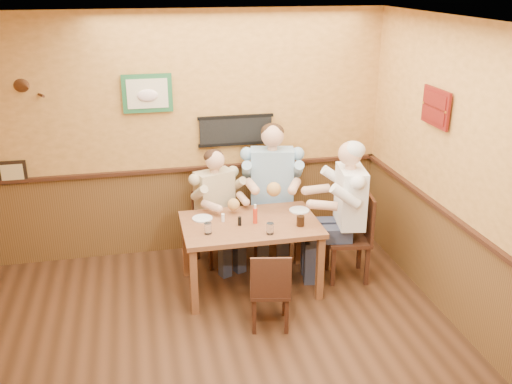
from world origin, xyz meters
The scene contains 17 objects.
room centered at (0.14, 0.17, 1.69)m, with size 5.02×5.03×2.81m.
dining_table centered at (0.72, 1.42, 0.66)m, with size 1.40×0.90×0.75m.
chair_back_left centered at (0.45, 2.07, 0.43)m, with size 0.39×0.39×0.85m, color #3E2013, non-canonical shape.
chair_back_right centered at (1.13, 2.14, 0.50)m, with size 0.46×0.46×1.00m, color #3E2013, non-canonical shape.
chair_right_end centered at (1.80, 1.40, 0.49)m, with size 0.45×0.45×0.98m, color #3E2013, non-canonical shape.
chair_near_side centered at (0.76, 0.69, 0.40)m, with size 0.37×0.37×0.80m, color #3E2013, non-canonical shape.
diner_tan_shirt centered at (0.45, 2.07, 0.61)m, with size 0.56×0.56×1.22m, color beige, non-canonical shape.
diner_blue_polo centered at (1.13, 2.14, 0.71)m, with size 0.66×0.66×1.43m, color #84A9C6, non-canonical shape.
diner_white_elder centered at (1.80, 1.40, 0.70)m, with size 0.64×0.64×1.39m, color white, non-canonical shape.
water_glass_left centered at (0.26, 1.25, 0.81)m, with size 0.07×0.07×0.11m, color white.
water_glass_mid centered at (0.86, 1.11, 0.81)m, with size 0.08×0.08×0.11m, color silver.
cola_tumbler centered at (1.20, 1.23, 0.80)m, with size 0.08×0.08×0.11m, color black.
hot_sauce_bottle centered at (0.77, 1.40, 0.84)m, with size 0.05×0.05×0.18m, color red.
salt_shaker centered at (0.45, 1.50, 0.79)m, with size 0.03×0.03×0.09m, color white.
pepper_shaker centered at (0.60, 1.37, 0.80)m, with size 0.04×0.04×0.09m, color black.
plate_far_left centered at (0.25, 1.61, 0.76)m, with size 0.21×0.21×0.01m, color silver.
plate_far_right centered at (1.30, 1.61, 0.76)m, with size 0.22×0.22×0.01m, color white.
Camera 1 is at (-0.36, -3.82, 3.16)m, focal length 40.00 mm.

